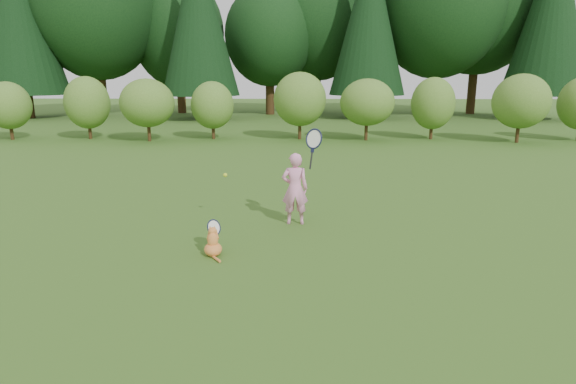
# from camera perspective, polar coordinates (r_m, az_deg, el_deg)

# --- Properties ---
(ground) EXTENTS (100.00, 100.00, 0.00)m
(ground) POSITION_cam_1_polar(r_m,az_deg,el_deg) (7.94, -1.60, -6.28)
(ground) COLOR #235217
(ground) RESTS_ON ground
(shrub_row) EXTENTS (28.00, 3.00, 2.80)m
(shrub_row) POSITION_cam_1_polar(r_m,az_deg,el_deg) (20.50, 0.31, 10.03)
(shrub_row) COLOR #416C21
(shrub_row) RESTS_ON ground
(child) EXTENTS (0.78, 0.51, 2.00)m
(child) POSITION_cam_1_polar(r_m,az_deg,el_deg) (8.86, 0.90, 0.58)
(child) COLOR #F794C4
(child) RESTS_ON ground
(cat) EXTENTS (0.38, 0.70, 0.62)m
(cat) POSITION_cam_1_polar(r_m,az_deg,el_deg) (7.52, -8.90, -5.66)
(cat) COLOR orange
(cat) RESTS_ON ground
(tennis_ball) EXTENTS (0.08, 0.08, 0.08)m
(tennis_ball) POSITION_cam_1_polar(r_m,az_deg,el_deg) (9.13, -7.45, 2.01)
(tennis_ball) COLOR #CFCF18
(tennis_ball) RESTS_ON ground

